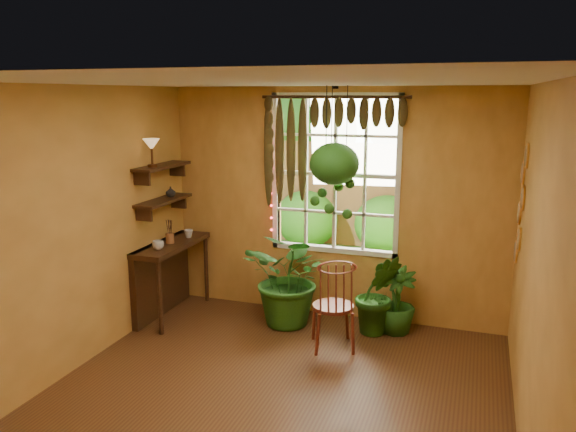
# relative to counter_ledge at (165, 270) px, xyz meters

# --- Properties ---
(floor) EXTENTS (4.50, 4.50, 0.00)m
(floor) POSITION_rel_counter_ledge_xyz_m (1.91, -1.60, -0.55)
(floor) COLOR #553318
(floor) RESTS_ON ground
(ceiling) EXTENTS (4.50, 4.50, 0.00)m
(ceiling) POSITION_rel_counter_ledge_xyz_m (1.91, -1.60, 2.15)
(ceiling) COLOR white
(ceiling) RESTS_ON wall_back
(wall_back) EXTENTS (4.00, 0.00, 4.00)m
(wall_back) POSITION_rel_counter_ledge_xyz_m (1.91, 0.65, 0.80)
(wall_back) COLOR gold
(wall_back) RESTS_ON floor
(wall_left) EXTENTS (0.00, 4.50, 4.50)m
(wall_left) POSITION_rel_counter_ledge_xyz_m (-0.09, -1.60, 0.80)
(wall_left) COLOR gold
(wall_left) RESTS_ON floor
(wall_right) EXTENTS (0.00, 4.50, 4.50)m
(wall_right) POSITION_rel_counter_ledge_xyz_m (3.91, -1.60, 0.80)
(wall_right) COLOR gold
(wall_right) RESTS_ON floor
(window) EXTENTS (1.52, 0.10, 1.86)m
(window) POSITION_rel_counter_ledge_xyz_m (1.91, 0.68, 1.15)
(window) COLOR white
(window) RESTS_ON wall_back
(valance_vine) EXTENTS (1.70, 0.12, 1.10)m
(valance_vine) POSITION_rel_counter_ledge_xyz_m (1.82, 0.56, 1.73)
(valance_vine) COLOR #3D2510
(valance_vine) RESTS_ON window
(string_lights) EXTENTS (0.03, 0.03, 1.54)m
(string_lights) POSITION_rel_counter_ledge_xyz_m (1.15, 0.59, 1.20)
(string_lights) COLOR #FF2633
(string_lights) RESTS_ON window
(wall_plates) EXTENTS (0.04, 0.32, 1.10)m
(wall_plates) POSITION_rel_counter_ledge_xyz_m (3.89, 0.19, 1.00)
(wall_plates) COLOR #F6EEC9
(wall_plates) RESTS_ON wall_right
(counter_ledge) EXTENTS (0.40, 1.20, 0.90)m
(counter_ledge) POSITION_rel_counter_ledge_xyz_m (0.00, 0.00, 0.00)
(counter_ledge) COLOR #3D2510
(counter_ledge) RESTS_ON floor
(shelf_lower) EXTENTS (0.25, 0.90, 0.04)m
(shelf_lower) POSITION_rel_counter_ledge_xyz_m (0.03, 0.00, 0.85)
(shelf_lower) COLOR #3D2510
(shelf_lower) RESTS_ON wall_left
(shelf_upper) EXTENTS (0.25, 0.90, 0.04)m
(shelf_upper) POSITION_rel_counter_ledge_xyz_m (0.03, 0.00, 1.25)
(shelf_upper) COLOR #3D2510
(shelf_upper) RESTS_ON wall_left
(backyard) EXTENTS (14.00, 10.00, 12.00)m
(backyard) POSITION_rel_counter_ledge_xyz_m (2.15, 5.27, 0.73)
(backyard) COLOR #2A5016
(backyard) RESTS_ON ground
(windsor_chair) EXTENTS (0.56, 0.57, 1.15)m
(windsor_chair) POSITION_rel_counter_ledge_xyz_m (2.16, -0.27, -0.22)
(windsor_chair) COLOR maroon
(windsor_chair) RESTS_ON floor
(potted_plant_left) EXTENTS (1.20, 1.10, 1.13)m
(potted_plant_left) POSITION_rel_counter_ledge_xyz_m (1.55, 0.17, 0.01)
(potted_plant_left) COLOR #1C4312
(potted_plant_left) RESTS_ON floor
(potted_plant_mid) EXTENTS (0.61, 0.54, 0.92)m
(potted_plant_mid) POSITION_rel_counter_ledge_xyz_m (2.53, 0.26, -0.09)
(potted_plant_mid) COLOR #1C4312
(potted_plant_mid) RESTS_ON floor
(potted_plant_right) EXTENTS (0.46, 0.46, 0.75)m
(potted_plant_right) POSITION_rel_counter_ledge_xyz_m (2.72, 0.36, -0.18)
(potted_plant_right) COLOR #1C4312
(potted_plant_right) RESTS_ON floor
(hanging_basket) EXTENTS (0.54, 0.54, 1.42)m
(hanging_basket) POSITION_rel_counter_ledge_xyz_m (2.00, 0.27, 1.29)
(hanging_basket) COLOR black
(hanging_basket) RESTS_ON ceiling
(cup_a) EXTENTS (0.13, 0.13, 0.10)m
(cup_a) POSITION_rel_counter_ledge_xyz_m (0.13, -0.32, 0.40)
(cup_a) COLOR silver
(cup_a) RESTS_ON counter_ledge
(cup_b) EXTENTS (0.12, 0.12, 0.10)m
(cup_b) POSITION_rel_counter_ledge_xyz_m (0.19, 0.27, 0.40)
(cup_b) COLOR beige
(cup_b) RESTS_ON counter_ledge
(brush_jar) EXTENTS (0.10, 0.10, 0.36)m
(brush_jar) POSITION_rel_counter_ledge_xyz_m (0.11, -0.03, 0.49)
(brush_jar) COLOR #98552C
(brush_jar) RESTS_ON counter_ledge
(shelf_vase) EXTENTS (0.15, 0.15, 0.12)m
(shelf_vase) POSITION_rel_counter_ledge_xyz_m (0.04, 0.15, 0.93)
(shelf_vase) COLOR #B2AD99
(shelf_vase) RESTS_ON shelf_lower
(tiffany_lamp) EXTENTS (0.19, 0.19, 0.32)m
(tiffany_lamp) POSITION_rel_counter_ledge_xyz_m (0.05, -0.22, 1.50)
(tiffany_lamp) COLOR #563118
(tiffany_lamp) RESTS_ON shelf_upper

